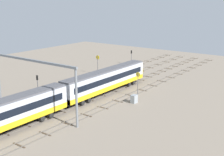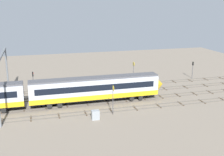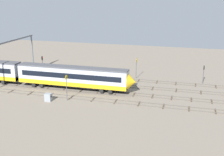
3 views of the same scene
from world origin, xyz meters
TOP-DOWN VIEW (x-y plane):
  - ground_plane at (0.00, 0.00)m, footprint 105.87×105.87m
  - track_near_foreground at (0.00, -7.22)m, footprint 89.87×2.40m
  - track_with_train at (0.00, -2.41)m, footprint 89.87×2.40m
  - track_middle at (-0.00, 2.41)m, footprint 89.87×2.40m
  - track_second_far at (-0.00, 7.22)m, footprint 89.87×2.40m
  - train at (-15.73, -2.41)m, footprint 50.40×3.24m
  - overhead_gantry at (-20.19, 0.24)m, footprint 0.40×19.75m
  - speed_sign_near_foreground at (-2.37, -8.96)m, footprint 0.14×0.92m
  - speed_sign_mid_trackside at (7.61, 9.09)m, footprint 0.14×1.04m
  - signal_light_trackside_approach at (-15.03, 5.41)m, footprint 0.31×0.32m
  - signal_light_trackside_departure at (22.94, 8.83)m, footprint 0.31×0.32m
  - relay_cabinet at (-5.66, -10.24)m, footprint 1.27×0.89m

SIDE VIEW (x-z plane):
  - ground_plane at x=0.00m, z-range 0.00..0.00m
  - track_with_train at x=0.00m, z-range -0.01..0.15m
  - track_second_far at x=0.00m, z-range -0.01..0.15m
  - track_near_foreground at x=0.00m, z-range -0.01..0.15m
  - track_middle at x=0.00m, z-range -0.01..0.15m
  - relay_cabinet at x=-5.66m, z-range 0.00..1.54m
  - train at x=-15.73m, z-range 0.26..5.06m
  - signal_light_trackside_departure at x=22.94m, z-range 0.67..4.87m
  - signal_light_trackside_approach at x=-15.03m, z-range 0.73..5.60m
  - speed_sign_near_foreground at x=-2.37m, z-range 0.77..5.83m
  - speed_sign_mid_trackside at x=7.61m, z-range 0.84..5.79m
  - overhead_gantry at x=-20.19m, z-range 2.36..11.68m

